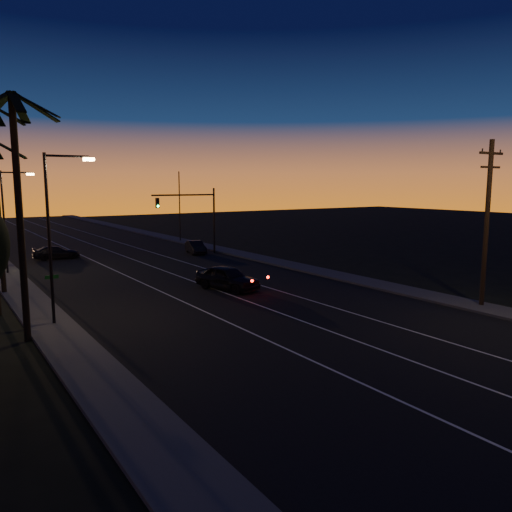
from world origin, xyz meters
TOP-DOWN VIEW (x-y plane):
  - road at (0.00, 30.00)m, footprint 20.00×170.00m
  - sidewalk_left at (-11.20, 30.00)m, footprint 2.40×170.00m
  - sidewalk_right at (11.20, 30.00)m, footprint 2.40×170.00m
  - lane_stripe_left at (-3.00, 30.00)m, footprint 0.12×160.00m
  - lane_stripe_mid at (0.50, 30.00)m, footprint 0.12×160.00m
  - lane_stripe_right at (4.00, 30.00)m, footprint 0.12×160.00m
  - palm_near at (-12.60, 18.00)m, footprint 4.25×4.16m
  - streetlight_left_near at (-10.70, 20.00)m, footprint 2.55×0.26m
  - streetlight_left_far at (-10.69, 38.00)m, footprint 2.55×0.26m
  - street_sign at (-10.80, 21.00)m, footprint 0.70×0.06m
  - utility_pole at (11.60, 10.00)m, footprint 2.20×0.28m
  - signal_mast at (7.14, 39.99)m, footprint 7.10×0.41m
  - signal_post at (-9.50, 39.98)m, footprint 0.28×0.37m
  - far_pole_right at (11.00, 52.00)m, footprint 0.14×0.14m
  - lead_car at (1.22, 22.86)m, footprint 3.50×5.85m
  - right_car at (7.62, 40.75)m, footprint 2.23×4.31m
  - cross_car at (-5.77, 44.78)m, footprint 4.60×2.16m

SIDE VIEW (x-z plane):
  - road at x=0.00m, z-range 0.00..0.01m
  - lane_stripe_left at x=-3.00m, z-range 0.01..0.02m
  - lane_stripe_mid at x=0.50m, z-range 0.01..0.02m
  - lane_stripe_right at x=4.00m, z-range 0.01..0.02m
  - sidewalk_left at x=-11.20m, z-range 0.00..0.16m
  - sidewalk_right at x=11.20m, z-range 0.00..0.16m
  - cross_car at x=-5.77m, z-range 0.01..1.31m
  - right_car at x=7.62m, z-range 0.01..1.37m
  - lead_car at x=1.22m, z-range 0.01..1.71m
  - street_sign at x=-10.80m, z-range 0.36..2.96m
  - signal_post at x=-9.50m, z-range 0.79..4.99m
  - far_pole_right at x=11.00m, z-range 0.00..9.00m
  - signal_mast at x=7.14m, z-range 1.28..8.28m
  - streetlight_left_far at x=-10.69m, z-range 0.81..9.31m
  - utility_pole at x=11.60m, z-range 0.32..10.32m
  - streetlight_left_near at x=-10.70m, z-range 0.82..9.82m
  - palm_near at x=-12.60m, z-range 1.31..12.84m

